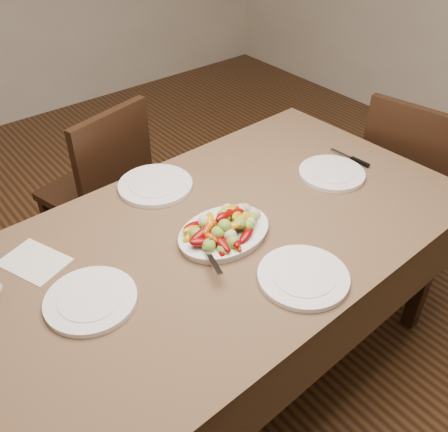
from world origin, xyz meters
name	(u,v)px	position (x,y,z in m)	size (l,w,h in m)	color
floor	(261,358)	(0.00, 0.00, 0.00)	(6.00, 6.00, 0.00)	#3C2412
dining_table	(224,303)	(-0.14, 0.09, 0.38)	(1.84, 1.04, 0.76)	brown
chair_far	(94,191)	(-0.23, 1.01, 0.47)	(0.42, 0.42, 0.95)	black
chair_right	(412,181)	(1.07, 0.07, 0.47)	(0.42, 0.42, 0.95)	black
serving_platter	(224,234)	(-0.17, 0.06, 0.77)	(0.33, 0.25, 0.02)	white
roasted_vegetables	(224,221)	(-0.17, 0.06, 0.83)	(0.27, 0.19, 0.09)	#6E0506
serving_spoon	(217,239)	(-0.23, 0.02, 0.81)	(0.28, 0.06, 0.03)	#9EA0A8
plate_left	(91,300)	(-0.67, 0.07, 0.77)	(0.28, 0.28, 0.02)	white
plate_right	(332,174)	(0.43, 0.09, 0.77)	(0.27, 0.27, 0.02)	white
plate_far	(155,185)	(-0.18, 0.47, 0.77)	(0.30, 0.30, 0.02)	white
plate_near	(303,277)	(-0.10, -0.26, 0.77)	(0.29, 0.29, 0.02)	white
menu_card	(34,262)	(-0.73, 0.35, 0.76)	(0.15, 0.21, 0.00)	silver
table_knife	(351,159)	(0.59, 0.12, 0.76)	(0.02, 0.20, 0.01)	#9EA0A8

